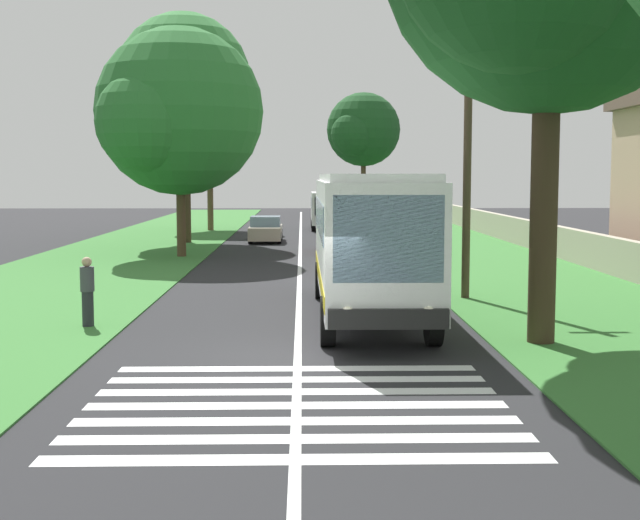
{
  "coord_description": "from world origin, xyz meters",
  "views": [
    {
      "loc": [
        -17.66,
        -0.1,
        3.71
      ],
      "look_at": [
        4.03,
        -0.54,
        1.6
      ],
      "focal_mm": 49.31,
      "sensor_mm": 36.0,
      "label": 1
    }
  ],
  "objects_px": {
    "trailing_car_1": "(266,230)",
    "utility_pole": "(467,155)",
    "roadside_tree_left_1": "(206,130)",
    "roadside_tree_right_0": "(362,132)",
    "roadside_tree_left_0": "(177,116)",
    "coach_bus": "(368,235)",
    "roadside_tree_left_2": "(181,85)",
    "trailing_minibus_0": "(327,207)",
    "pedestrian": "(87,291)",
    "trailing_car_0": "(337,239)"
  },
  "relations": [
    {
      "from": "trailing_minibus_0",
      "to": "pedestrian",
      "type": "relative_size",
      "value": 3.55
    },
    {
      "from": "trailing_car_0",
      "to": "trailing_car_1",
      "type": "height_order",
      "value": "same"
    },
    {
      "from": "roadside_tree_left_0",
      "to": "trailing_car_1",
      "type": "bearing_deg",
      "value": -22.21
    },
    {
      "from": "trailing_car_0",
      "to": "roadside_tree_left_0",
      "type": "height_order",
      "value": "roadside_tree_left_0"
    },
    {
      "from": "roadside_tree_right_0",
      "to": "utility_pole",
      "type": "xyz_separation_m",
      "value": [
        -53.83,
        0.53,
        -3.28
      ]
    },
    {
      "from": "trailing_car_1",
      "to": "roadside_tree_right_0",
      "type": "distance_m",
      "value": 32.85
    },
    {
      "from": "trailing_car_1",
      "to": "coach_bus",
      "type": "bearing_deg",
      "value": -171.81
    },
    {
      "from": "roadside_tree_left_2",
      "to": "trailing_minibus_0",
      "type": "bearing_deg",
      "value": -35.86
    },
    {
      "from": "utility_pole",
      "to": "trailing_minibus_0",
      "type": "bearing_deg",
      "value": 5.48
    },
    {
      "from": "roadside_tree_left_1",
      "to": "utility_pole",
      "type": "xyz_separation_m",
      "value": [
        -32.34,
        -11.16,
        -2.32
      ]
    },
    {
      "from": "trailing_car_0",
      "to": "trailing_car_1",
      "type": "relative_size",
      "value": 1.0
    },
    {
      "from": "pedestrian",
      "to": "trailing_car_0",
      "type": "bearing_deg",
      "value": -18.46
    },
    {
      "from": "trailing_car_0",
      "to": "pedestrian",
      "type": "xyz_separation_m",
      "value": [
        -20.59,
        6.87,
        0.24
      ]
    },
    {
      "from": "pedestrian",
      "to": "roadside_tree_left_0",
      "type": "bearing_deg",
      "value": 1.19
    },
    {
      "from": "trailing_car_1",
      "to": "roadside_tree_left_1",
      "type": "height_order",
      "value": "roadside_tree_left_1"
    },
    {
      "from": "trailing_car_1",
      "to": "trailing_minibus_0",
      "type": "distance_m",
      "value": 11.44
    },
    {
      "from": "roadside_tree_left_2",
      "to": "utility_pole",
      "type": "bearing_deg",
      "value": -152.73
    },
    {
      "from": "coach_bus",
      "to": "roadside_tree_left_1",
      "type": "bearing_deg",
      "value": 12.63
    },
    {
      "from": "roadside_tree_left_0",
      "to": "trailing_minibus_0",
      "type": "bearing_deg",
      "value": -20.43
    },
    {
      "from": "trailing_car_1",
      "to": "roadside_tree_left_0",
      "type": "xyz_separation_m",
      "value": [
        -8.78,
        3.58,
        5.66
      ]
    },
    {
      "from": "trailing_car_1",
      "to": "roadside_tree_left_1",
      "type": "distance_m",
      "value": 12.19
    },
    {
      "from": "coach_bus",
      "to": "pedestrian",
      "type": "bearing_deg",
      "value": 102.12
    },
    {
      "from": "trailing_car_0",
      "to": "roadside_tree_right_0",
      "type": "xyz_separation_m",
      "value": [
        37.99,
        -3.76,
        6.91
      ]
    },
    {
      "from": "roadside_tree_left_0",
      "to": "roadside_tree_left_1",
      "type": "height_order",
      "value": "roadside_tree_left_0"
    },
    {
      "from": "roadside_tree_right_0",
      "to": "utility_pole",
      "type": "height_order",
      "value": "roadside_tree_right_0"
    },
    {
      "from": "roadside_tree_left_2",
      "to": "utility_pole",
      "type": "height_order",
      "value": "roadside_tree_left_2"
    },
    {
      "from": "coach_bus",
      "to": "trailing_car_0",
      "type": "height_order",
      "value": "coach_bus"
    },
    {
      "from": "trailing_car_1",
      "to": "trailing_minibus_0",
      "type": "relative_size",
      "value": 0.72
    },
    {
      "from": "coach_bus",
      "to": "roadside_tree_left_0",
      "type": "xyz_separation_m",
      "value": [
        17.08,
        7.3,
        4.18
      ]
    },
    {
      "from": "trailing_car_0",
      "to": "utility_pole",
      "type": "height_order",
      "value": "utility_pole"
    },
    {
      "from": "trailing_car_1",
      "to": "trailing_minibus_0",
      "type": "bearing_deg",
      "value": -18.94
    },
    {
      "from": "utility_pole",
      "to": "roadside_tree_left_0",
      "type": "bearing_deg",
      "value": 37.21
    },
    {
      "from": "trailing_car_1",
      "to": "utility_pole",
      "type": "height_order",
      "value": "utility_pole"
    },
    {
      "from": "trailing_car_1",
      "to": "roadside_tree_left_0",
      "type": "bearing_deg",
      "value": 157.79
    },
    {
      "from": "coach_bus",
      "to": "pedestrian",
      "type": "relative_size",
      "value": 6.6
    },
    {
      "from": "trailing_minibus_0",
      "to": "pedestrian",
      "type": "distance_m",
      "value": 38.75
    },
    {
      "from": "trailing_car_0",
      "to": "roadside_tree_left_2",
      "type": "relative_size",
      "value": 0.35
    },
    {
      "from": "trailing_car_1",
      "to": "trailing_car_0",
      "type": "bearing_deg",
      "value": -151.46
    },
    {
      "from": "trailing_minibus_0",
      "to": "trailing_car_0",
      "type": "bearing_deg",
      "value": 179.91
    },
    {
      "from": "roadside_tree_left_2",
      "to": "roadside_tree_right_0",
      "type": "bearing_deg",
      "value": -20.54
    },
    {
      "from": "trailing_minibus_0",
      "to": "roadside_tree_left_0",
      "type": "relative_size",
      "value": 0.59
    },
    {
      "from": "trailing_minibus_0",
      "to": "trailing_car_1",
      "type": "bearing_deg",
      "value": 161.06
    },
    {
      "from": "roadside_tree_left_1",
      "to": "roadside_tree_right_0",
      "type": "relative_size",
      "value": 0.9
    },
    {
      "from": "roadside_tree_left_1",
      "to": "trailing_car_1",
      "type": "bearing_deg",
      "value": -156.42
    },
    {
      "from": "trailing_minibus_0",
      "to": "roadside_tree_left_0",
      "type": "distance_m",
      "value": 21.42
    },
    {
      "from": "roadside_tree_right_0",
      "to": "trailing_car_1",
      "type": "bearing_deg",
      "value": 166.62
    },
    {
      "from": "trailing_car_1",
      "to": "roadside_tree_left_2",
      "type": "xyz_separation_m",
      "value": [
        -0.52,
        4.47,
        7.88
      ]
    },
    {
      "from": "roadside_tree_left_0",
      "to": "roadside_tree_left_2",
      "type": "relative_size",
      "value": 0.83
    },
    {
      "from": "utility_pole",
      "to": "pedestrian",
      "type": "height_order",
      "value": "utility_pole"
    },
    {
      "from": "coach_bus",
      "to": "utility_pole",
      "type": "xyz_separation_m",
      "value": [
        3.27,
        -3.18,
        2.15
      ]
    }
  ]
}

